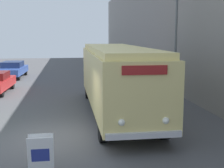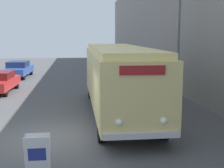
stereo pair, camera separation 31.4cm
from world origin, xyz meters
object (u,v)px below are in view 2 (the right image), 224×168
(sign_board, at_px, (37,154))
(vintage_bus, at_px, (118,76))
(parked_car_far, at_px, (18,69))
(streetlamp, at_px, (179,15))

(sign_board, bearing_deg, vintage_bus, 63.54)
(parked_car_far, bearing_deg, streetlamp, -46.33)
(sign_board, height_order, streetlamp, streetlamp)
(streetlamp, relative_size, parked_car_far, 1.53)
(sign_board, height_order, parked_car_far, parked_car_far)
(vintage_bus, distance_m, parked_car_far, 15.38)
(vintage_bus, bearing_deg, parked_car_far, 117.09)
(streetlamp, bearing_deg, vintage_bus, -154.20)
(vintage_bus, bearing_deg, sign_board, -116.46)
(vintage_bus, relative_size, parked_car_far, 2.19)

